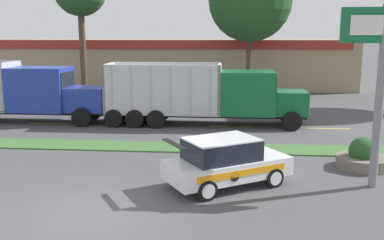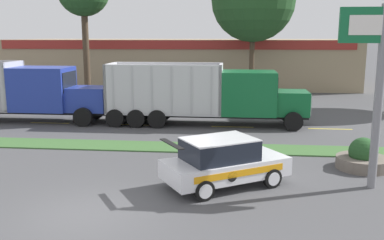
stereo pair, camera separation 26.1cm
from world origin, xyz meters
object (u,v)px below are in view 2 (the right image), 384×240
object	(u,v)px
dump_truck_lead	(28,93)
store_sign_post	(382,61)
rally_car	(223,162)
stone_planter	(363,158)
dump_truck_mid	(225,97)

from	to	relation	value
dump_truck_lead	store_sign_post	bearing A→B (deg)	-30.00
rally_car	dump_truck_lead	bearing A→B (deg)	139.68
dump_truck_lead	rally_car	xyz separation A→B (m)	(12.04, -10.22, -0.85)
dump_truck_lead	stone_planter	bearing A→B (deg)	-23.87
dump_truck_lead	rally_car	world-z (taller)	dump_truck_lead
dump_truck_lead	store_sign_post	size ratio (longest dim) A/B	1.96
dump_truck_mid	store_sign_post	world-z (taller)	store_sign_post
dump_truck_lead	rally_car	distance (m)	15.81
dump_truck_mid	rally_car	world-z (taller)	dump_truck_mid
store_sign_post	stone_planter	distance (m)	4.46
store_sign_post	dump_truck_lead	bearing A→B (deg)	150.00
dump_truck_lead	dump_truck_mid	xyz separation A→B (m)	(11.80, 0.10, -0.08)
rally_car	stone_planter	size ratio (longest dim) A/B	2.28
rally_car	store_sign_post	distance (m)	6.10
stone_planter	dump_truck_mid	bearing A→B (deg)	125.60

